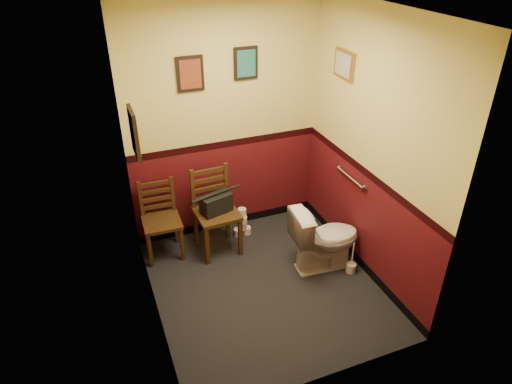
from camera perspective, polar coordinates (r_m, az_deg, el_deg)
floor at (r=4.85m, az=1.10°, el=-11.66°), size 2.20×2.40×0.00m
ceiling at (r=3.64m, az=1.55°, el=21.74°), size 2.20×2.40×0.00m
wall_back at (r=5.09m, az=-3.95°, el=8.47°), size 2.20×0.00×2.70m
wall_front at (r=3.17m, az=9.70°, el=-6.93°), size 2.20×0.00×2.70m
wall_left at (r=3.83m, az=-14.09°, el=-0.30°), size 0.00×2.40×2.70m
wall_right at (r=4.56m, az=14.20°, el=4.87°), size 0.00×2.40×2.70m
grab_bar at (r=4.91m, az=11.71°, el=1.81°), size 0.05×0.56×0.06m
framed_print_back_a at (r=4.79m, az=-8.24°, el=14.41°), size 0.28×0.04×0.36m
framed_print_back_b at (r=4.95m, az=-1.29°, el=15.80°), size 0.26×0.04×0.34m
framed_print_left at (r=3.70m, az=-14.99°, el=7.17°), size 0.04×0.30×0.38m
framed_print_right at (r=4.78m, az=10.96°, el=15.39°), size 0.04×0.34×0.28m
toilet at (r=4.93m, az=8.60°, el=-5.76°), size 0.77×0.47×0.73m
toilet_brush at (r=5.08m, az=11.78°, el=-9.17°), size 0.11×0.11×0.38m
chair_left at (r=5.14m, az=-11.78°, el=-3.43°), size 0.42×0.42×0.87m
chair_right at (r=5.10m, az=-5.10°, el=-2.44°), size 0.48×0.48×0.98m
handbag at (r=5.00m, az=-4.99°, el=-1.45°), size 0.37×0.25×0.25m
tp_stack at (r=5.47m, az=-1.71°, el=-4.02°), size 0.21×0.13×0.37m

